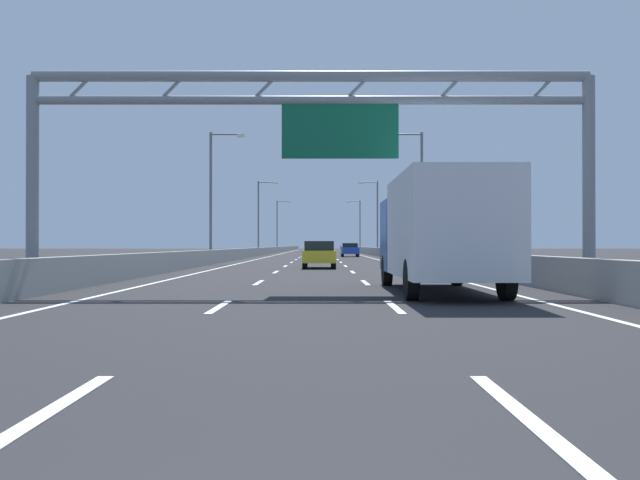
# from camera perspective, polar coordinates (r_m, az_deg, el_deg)

# --- Properties ---
(ground_plane) EXTENTS (260.00, 260.00, 0.00)m
(ground_plane) POSITION_cam_1_polar(r_m,az_deg,el_deg) (101.66, -0.18, -1.12)
(ground_plane) COLOR #262628
(lane_dash_left_0) EXTENTS (0.16, 3.00, 0.01)m
(lane_dash_left_0) POSITION_cam_1_polar(r_m,az_deg,el_deg) (5.70, -21.96, -13.30)
(lane_dash_left_0) COLOR white
(lane_dash_left_0) RESTS_ON ground_plane
(lane_dash_left_1) EXTENTS (0.16, 3.00, 0.01)m
(lane_dash_left_1) POSITION_cam_1_polar(r_m,az_deg,el_deg) (14.36, -8.36, -5.49)
(lane_dash_left_1) COLOR white
(lane_dash_left_1) RESTS_ON ground_plane
(lane_dash_left_2) EXTENTS (0.16, 3.00, 0.01)m
(lane_dash_left_2) POSITION_cam_1_polar(r_m,az_deg,el_deg) (23.28, -5.14, -3.54)
(lane_dash_left_2) COLOR white
(lane_dash_left_2) RESTS_ON ground_plane
(lane_dash_left_3) EXTENTS (0.16, 3.00, 0.01)m
(lane_dash_left_3) POSITION_cam_1_polar(r_m,az_deg,el_deg) (32.25, -3.71, -2.67)
(lane_dash_left_3) COLOR white
(lane_dash_left_3) RESTS_ON ground_plane
(lane_dash_left_4) EXTENTS (0.16, 3.00, 0.01)m
(lane_dash_left_4) POSITION_cam_1_polar(r_m,az_deg,el_deg) (41.23, -2.91, -2.18)
(lane_dash_left_4) COLOR white
(lane_dash_left_4) RESTS_ON ground_plane
(lane_dash_left_5) EXTENTS (0.16, 3.00, 0.01)m
(lane_dash_left_5) POSITION_cam_1_polar(r_m,az_deg,el_deg) (50.21, -2.39, -1.86)
(lane_dash_left_5) COLOR white
(lane_dash_left_5) RESTS_ON ground_plane
(lane_dash_left_6) EXTENTS (0.16, 3.00, 0.01)m
(lane_dash_left_6) POSITION_cam_1_polar(r_m,az_deg,el_deg) (59.21, -2.03, -1.64)
(lane_dash_left_6) COLOR white
(lane_dash_left_6) RESTS_ON ground_plane
(lane_dash_left_7) EXTENTS (0.16, 3.00, 0.01)m
(lane_dash_left_7) POSITION_cam_1_polar(r_m,az_deg,el_deg) (68.20, -1.76, -1.47)
(lane_dash_left_7) COLOR white
(lane_dash_left_7) RESTS_ON ground_plane
(lane_dash_left_8) EXTENTS (0.16, 3.00, 0.01)m
(lane_dash_left_8) POSITION_cam_1_polar(r_m,az_deg,el_deg) (77.19, -1.56, -1.35)
(lane_dash_left_8) COLOR white
(lane_dash_left_8) RESTS_ON ground_plane
(lane_dash_left_9) EXTENTS (0.16, 3.00, 0.01)m
(lane_dash_left_9) POSITION_cam_1_polar(r_m,az_deg,el_deg) (86.19, -1.40, -1.25)
(lane_dash_left_9) COLOR white
(lane_dash_left_9) RESTS_ON ground_plane
(lane_dash_left_10) EXTENTS (0.16, 3.00, 0.01)m
(lane_dash_left_10) POSITION_cam_1_polar(r_m,az_deg,el_deg) (95.19, -1.27, -1.17)
(lane_dash_left_10) COLOR white
(lane_dash_left_10) RESTS_ON ground_plane
(lane_dash_left_11) EXTENTS (0.16, 3.00, 0.01)m
(lane_dash_left_11) POSITION_cam_1_polar(r_m,az_deg,el_deg) (104.18, -1.16, -1.10)
(lane_dash_left_11) COLOR white
(lane_dash_left_11) RESTS_ON ground_plane
(lane_dash_left_12) EXTENTS (0.16, 3.00, 0.01)m
(lane_dash_left_12) POSITION_cam_1_polar(r_m,az_deg,el_deg) (113.18, -1.07, -1.05)
(lane_dash_left_12) COLOR white
(lane_dash_left_12) RESTS_ON ground_plane
(lane_dash_left_13) EXTENTS (0.16, 3.00, 0.01)m
(lane_dash_left_13) POSITION_cam_1_polar(r_m,az_deg,el_deg) (122.18, -0.99, -1.00)
(lane_dash_left_13) COLOR white
(lane_dash_left_13) RESTS_ON ground_plane
(lane_dash_left_14) EXTENTS (0.16, 3.00, 0.01)m
(lane_dash_left_14) POSITION_cam_1_polar(r_m,az_deg,el_deg) (131.18, -0.93, -0.96)
(lane_dash_left_14) COLOR white
(lane_dash_left_14) RESTS_ON ground_plane
(lane_dash_left_15) EXTENTS (0.16, 3.00, 0.01)m
(lane_dash_left_15) POSITION_cam_1_polar(r_m,az_deg,el_deg) (140.18, -0.87, -0.92)
(lane_dash_left_15) COLOR white
(lane_dash_left_15) RESTS_ON ground_plane
(lane_dash_left_16) EXTENTS (0.16, 3.00, 0.01)m
(lane_dash_left_16) POSITION_cam_1_polar(r_m,az_deg,el_deg) (149.18, -0.82, -0.89)
(lane_dash_left_16) COLOR white
(lane_dash_left_16) RESTS_ON ground_plane
(lane_dash_left_17) EXTENTS (0.16, 3.00, 0.01)m
(lane_dash_left_17) POSITION_cam_1_polar(r_m,az_deg,el_deg) (158.17, -0.77, -0.86)
(lane_dash_left_17) COLOR white
(lane_dash_left_17) RESTS_ON ground_plane
(lane_dash_right_0) EXTENTS (0.16, 3.00, 0.01)m
(lane_dash_right_0) POSITION_cam_1_polar(r_m,az_deg,el_deg) (5.53, 16.51, -13.73)
(lane_dash_right_0) COLOR white
(lane_dash_right_0) RESTS_ON ground_plane
(lane_dash_right_1) EXTENTS (0.16, 3.00, 0.01)m
(lane_dash_right_1) POSITION_cam_1_polar(r_m,az_deg,el_deg) (14.29, 6.14, -5.52)
(lane_dash_right_1) COLOR white
(lane_dash_right_1) RESTS_ON ground_plane
(lane_dash_right_2) EXTENTS (0.16, 3.00, 0.01)m
(lane_dash_right_2) POSITION_cam_1_polar(r_m,az_deg,el_deg) (23.24, 3.75, -3.55)
(lane_dash_right_2) COLOR white
(lane_dash_right_2) RESTS_ON ground_plane
(lane_dash_right_3) EXTENTS (0.16, 3.00, 0.01)m
(lane_dash_right_3) POSITION_cam_1_polar(r_m,az_deg,el_deg) (32.22, 2.70, -2.67)
(lane_dash_right_3) COLOR white
(lane_dash_right_3) RESTS_ON ground_plane
(lane_dash_right_4) EXTENTS (0.16, 3.00, 0.01)m
(lane_dash_right_4) POSITION_cam_1_polar(r_m,az_deg,el_deg) (41.20, 2.10, -2.18)
(lane_dash_right_4) COLOR white
(lane_dash_right_4) RESTS_ON ground_plane
(lane_dash_right_5) EXTENTS (0.16, 3.00, 0.01)m
(lane_dash_right_5) POSITION_cam_1_polar(r_m,az_deg,el_deg) (50.19, 1.72, -1.86)
(lane_dash_right_5) COLOR white
(lane_dash_right_5) RESTS_ON ground_plane
(lane_dash_right_6) EXTENTS (0.16, 3.00, 0.01)m
(lane_dash_right_6) POSITION_cam_1_polar(r_m,az_deg,el_deg) (59.19, 1.46, -1.64)
(lane_dash_right_6) COLOR white
(lane_dash_right_6) RESTS_ON ground_plane
(lane_dash_right_7) EXTENTS (0.16, 3.00, 0.01)m
(lane_dash_right_7) POSITION_cam_1_polar(r_m,az_deg,el_deg) (68.18, 1.26, -1.47)
(lane_dash_right_7) COLOR white
(lane_dash_right_7) RESTS_ON ground_plane
(lane_dash_right_8) EXTENTS (0.16, 3.00, 0.01)m
(lane_dash_right_8) POSITION_cam_1_polar(r_m,az_deg,el_deg) (77.18, 1.11, -1.35)
(lane_dash_right_8) COLOR white
(lane_dash_right_8) RESTS_ON ground_plane
(lane_dash_right_9) EXTENTS (0.16, 3.00, 0.01)m
(lane_dash_right_9) POSITION_cam_1_polar(r_m,az_deg,el_deg) (86.18, 0.99, -1.25)
(lane_dash_right_9) COLOR white
(lane_dash_right_9) RESTS_ON ground_plane
(lane_dash_right_10) EXTENTS (0.16, 3.00, 0.01)m
(lane_dash_right_10) POSITION_cam_1_polar(r_m,az_deg,el_deg) (95.18, 0.90, -1.17)
(lane_dash_right_10) COLOR white
(lane_dash_right_10) RESTS_ON ground_plane
(lane_dash_right_11) EXTENTS (0.16, 3.00, 0.01)m
(lane_dash_right_11) POSITION_cam_1_polar(r_m,az_deg,el_deg) (104.17, 0.82, -1.10)
(lane_dash_right_11) COLOR white
(lane_dash_right_11) RESTS_ON ground_plane
(lane_dash_right_12) EXTENTS (0.16, 3.00, 0.01)m
(lane_dash_right_12) POSITION_cam_1_polar(r_m,az_deg,el_deg) (113.17, 0.75, -1.05)
(lane_dash_right_12) COLOR white
(lane_dash_right_12) RESTS_ON ground_plane
(lane_dash_right_13) EXTENTS (0.16, 3.00, 0.01)m
(lane_dash_right_13) POSITION_cam_1_polar(r_m,az_deg,el_deg) (122.17, 0.69, -1.00)
(lane_dash_right_13) COLOR white
(lane_dash_right_13) RESTS_ON ground_plane
(lane_dash_right_14) EXTENTS (0.16, 3.00, 0.01)m
(lane_dash_right_14) POSITION_cam_1_polar(r_m,az_deg,el_deg) (131.17, 0.64, -0.96)
(lane_dash_right_14) COLOR white
(lane_dash_right_14) RESTS_ON ground_plane
(lane_dash_right_15) EXTENTS (0.16, 3.00, 0.01)m
(lane_dash_right_15) POSITION_cam_1_polar(r_m,az_deg,el_deg) (140.17, 0.60, -0.92)
(lane_dash_right_15) COLOR white
(lane_dash_right_15) RESTS_ON ground_plane
(lane_dash_right_16) EXTENTS (0.16, 3.00, 0.01)m
(lane_dash_right_16) POSITION_cam_1_polar(r_m,az_deg,el_deg) (149.17, 0.56, -0.89)
(lane_dash_right_16) COLOR white
(lane_dash_right_16) RESTS_ON ground_plane
(lane_dash_right_17) EXTENTS (0.16, 3.00, 0.01)m
(lane_dash_right_17) POSITION_cam_1_polar(r_m,az_deg,el_deg) (158.17, 0.53, -0.86)
(lane_dash_right_17) COLOR white
(lane_dash_right_17) RESTS_ON ground_plane
(edge_line_left) EXTENTS (0.16, 176.00, 0.01)m
(edge_line_left) POSITION_cam_1_polar(r_m,az_deg,el_deg) (89.83, -3.55, -1.22)
(edge_line_left) COLOR white
(edge_line_left) RESTS_ON ground_plane
(edge_line_right) EXTENTS (0.16, 176.00, 0.01)m
(edge_line_right) POSITION_cam_1_polar(r_m,az_deg,el_deg) (89.80, 3.16, -1.22)
(edge_line_right) COLOR white
(edge_line_right) RESTS_ON ground_plane
(barrier_left) EXTENTS (0.45, 220.00, 0.95)m
(barrier_left) POSITION_cam_1_polar(r_m,az_deg,el_deg) (111.89, -3.70, -0.81)
(barrier_left) COLOR #9E9E99
(barrier_left) RESTS_ON ground_plane
(barrier_right) EXTENTS (0.45, 220.00, 0.95)m
(barrier_right) POSITION_cam_1_polar(r_m,az_deg,el_deg) (111.85, 3.37, -0.82)
(barrier_right) COLOR #9E9E99
(barrier_right) RESTS_ON ground_plane
(sign_gantry) EXTENTS (16.57, 0.36, 6.36)m
(sign_gantry) POSITION_cam_1_polar(r_m,az_deg,el_deg) (20.30, -0.48, 9.73)
(sign_gantry) COLOR gray
(sign_gantry) RESTS_ON ground_plane
(streetlamp_left_mid) EXTENTS (2.58, 0.28, 9.50)m
(streetlamp_left_mid) POSITION_cam_1_polar(r_m,az_deg,el_deg) (50.82, -8.81, 4.25)
(streetlamp_left_mid) COLOR slate
(streetlamp_left_mid) RESTS_ON ground_plane
(streetlamp_right_mid) EXTENTS (2.58, 0.28, 9.50)m
(streetlamp_right_mid) POSITION_cam_1_polar(r_m,az_deg,el_deg) (50.74, 8.15, 4.25)
(streetlamp_right_mid) COLOR slate
(streetlamp_right_mid) RESTS_ON ground_plane
(streetlamp_left_far) EXTENTS (2.58, 0.28, 9.50)m
(streetlamp_left_far) POSITION_cam_1_polar(r_m,az_deg,el_deg) (89.17, -5.00, 2.24)
(streetlamp_left_far) COLOR slate
(streetlamp_left_far) RESTS_ON ground_plane
(streetlamp_right_far) EXTENTS (2.58, 0.28, 9.50)m
(streetlamp_right_far) POSITION_cam_1_polar(r_m,az_deg,el_deg) (89.12, 4.61, 2.25)
(streetlamp_right_far) COLOR slate
(streetlamp_right_far) RESTS_ON ground_plane
(streetlamp_left_distant) EXTENTS (2.58, 0.28, 9.50)m
(streetlamp_left_distant) POSITION_cam_1_polar(r_m,az_deg,el_deg) (127.71, -3.50, 1.44)
(streetlamp_left_distant) COLOR slate
(streetlamp_left_distant) RESTS_ON ground_plane
(streetlamp_right_distant) EXTENTS (2.58, 0.28, 9.50)m
(streetlamp_right_distant) POSITION_cam_1_polar(r_m,az_deg,el_deg) (127.68, 3.21, 1.45)
(streetlamp_right_distant) COLOR slate
(streetlamp_right_distant) RESTS_ON ground_plane
(yellow_car) EXTENTS (1.78, 4.13, 1.48)m
(yellow_car) POSITION_cam_1_polar(r_m,az_deg,el_deg) (37.75, -0.09, -1.21)
(yellow_car) COLOR yellow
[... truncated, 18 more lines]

